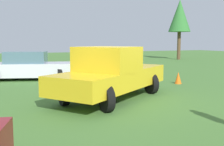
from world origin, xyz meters
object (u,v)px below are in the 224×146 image
object	(u,v)px
sedan_far	(30,67)
tree_back_left	(180,16)
pickup_truck	(110,73)
traffic_cone	(178,78)

from	to	relation	value
sedan_far	tree_back_left	size ratio (longest dim) A/B	0.76
pickup_truck	tree_back_left	size ratio (longest dim) A/B	0.80
pickup_truck	traffic_cone	distance (m)	4.77
sedan_far	tree_back_left	world-z (taller)	tree_back_left
pickup_truck	tree_back_left	distance (m)	22.38
pickup_truck	sedan_far	bearing A→B (deg)	71.06
sedan_far	tree_back_left	bearing A→B (deg)	47.62
sedan_far	traffic_cone	xyz separation A→B (m)	(-4.40, -6.11, -0.39)
tree_back_left	traffic_cone	xyz separation A→B (m)	(-14.01, 10.97, -4.38)
pickup_truck	tree_back_left	world-z (taller)	tree_back_left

